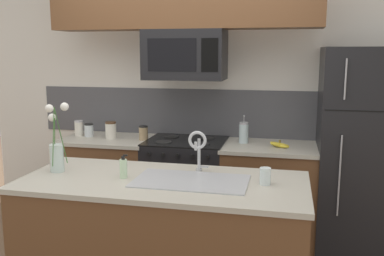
# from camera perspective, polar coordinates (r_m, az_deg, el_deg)

# --- Properties ---
(rear_partition) EXTENTS (5.20, 0.10, 2.60)m
(rear_partition) POSITION_cam_1_polar(r_m,az_deg,el_deg) (4.38, 4.18, 4.02)
(rear_partition) COLOR silver
(rear_partition) RESTS_ON ground
(splash_band) EXTENTS (3.33, 0.01, 0.48)m
(splash_band) POSITION_cam_1_polar(r_m,az_deg,el_deg) (4.40, 0.17, 2.10)
(splash_band) COLOR #4C4C51
(splash_band) RESTS_ON rear_partition
(back_counter_left) EXTENTS (0.89, 0.65, 0.91)m
(back_counter_left) POSITION_cam_1_polar(r_m,az_deg,el_deg) (4.50, -10.97, -6.96)
(back_counter_left) COLOR brown
(back_counter_left) RESTS_ON ground
(back_counter_right) EXTENTS (0.88, 0.65, 0.91)m
(back_counter_right) POSITION_cam_1_polar(r_m,az_deg,el_deg) (4.14, 10.18, -8.44)
(back_counter_right) COLOR brown
(back_counter_right) RESTS_ON ground
(stove_range) EXTENTS (0.76, 0.64, 0.93)m
(stove_range) POSITION_cam_1_polar(r_m,az_deg,el_deg) (4.25, -0.80, -7.74)
(stove_range) COLOR black
(stove_range) RESTS_ON ground
(microwave) EXTENTS (0.74, 0.40, 0.46)m
(microwave) POSITION_cam_1_polar(r_m,az_deg,el_deg) (4.02, -0.91, 9.73)
(microwave) COLOR black
(refrigerator) EXTENTS (0.80, 0.74, 1.80)m
(refrigerator) POSITION_cam_1_polar(r_m,az_deg,el_deg) (4.10, 21.98, -2.77)
(refrigerator) COLOR black
(refrigerator) RESTS_ON ground
(storage_jar_tall) EXTENTS (0.09, 0.09, 0.16)m
(storage_jar_tall) POSITION_cam_1_polar(r_m,az_deg,el_deg) (4.55, -14.83, -0.02)
(storage_jar_tall) COLOR silver
(storage_jar_tall) RESTS_ON back_counter_left
(storage_jar_medium) EXTENTS (0.09, 0.09, 0.13)m
(storage_jar_medium) POSITION_cam_1_polar(r_m,az_deg,el_deg) (4.49, -13.58, -0.28)
(storage_jar_medium) COLOR silver
(storage_jar_medium) RESTS_ON back_counter_left
(storage_jar_short) EXTENTS (0.11, 0.11, 0.17)m
(storage_jar_short) POSITION_cam_1_polar(r_m,az_deg,el_deg) (4.33, -10.77, -0.29)
(storage_jar_short) COLOR silver
(storage_jar_short) RESTS_ON back_counter_left
(storage_jar_squat) EXTENTS (0.09, 0.09, 0.14)m
(storage_jar_squat) POSITION_cam_1_polar(r_m,az_deg,el_deg) (4.22, -6.50, -0.64)
(storage_jar_squat) COLOR #997F5B
(storage_jar_squat) RESTS_ON back_counter_left
(banana_bunch) EXTENTS (0.19, 0.13, 0.08)m
(banana_bunch) POSITION_cam_1_polar(r_m,az_deg,el_deg) (3.95, 11.61, -2.23)
(banana_bunch) COLOR yellow
(banana_bunch) RESTS_ON back_counter_right
(french_press) EXTENTS (0.09, 0.09, 0.27)m
(french_press) POSITION_cam_1_polar(r_m,az_deg,el_deg) (4.08, 6.90, -0.61)
(french_press) COLOR silver
(french_press) RESTS_ON back_counter_right
(island_counter) EXTENTS (1.94, 0.86, 0.91)m
(island_counter) POSITION_cam_1_polar(r_m,az_deg,el_deg) (3.09, -3.79, -14.95)
(island_counter) COLOR brown
(island_counter) RESTS_ON ground
(kitchen_sink) EXTENTS (0.76, 0.44, 0.16)m
(kitchen_sink) POSITION_cam_1_polar(r_m,az_deg,el_deg) (2.90, -0.15, -8.43)
(kitchen_sink) COLOR #ADAFB5
(kitchen_sink) RESTS_ON island_counter
(sink_faucet) EXTENTS (0.14, 0.14, 0.31)m
(sink_faucet) POSITION_cam_1_polar(r_m,az_deg,el_deg) (3.03, 0.79, -2.37)
(sink_faucet) COLOR #B7BABF
(sink_faucet) RESTS_ON island_counter
(dish_soap_bottle) EXTENTS (0.06, 0.05, 0.16)m
(dish_soap_bottle) POSITION_cam_1_polar(r_m,az_deg,el_deg) (2.97, -9.13, -5.31)
(dish_soap_bottle) COLOR beige
(dish_soap_bottle) RESTS_ON island_counter
(drinking_glass) EXTENTS (0.07, 0.07, 0.11)m
(drinking_glass) POSITION_cam_1_polar(r_m,az_deg,el_deg) (2.84, 9.74, -6.35)
(drinking_glass) COLOR silver
(drinking_glass) RESTS_ON island_counter
(flower_vase) EXTENTS (0.16, 0.18, 0.50)m
(flower_vase) POSITION_cam_1_polar(r_m,az_deg,el_deg) (3.22, -17.58, -2.91)
(flower_vase) COLOR silver
(flower_vase) RESTS_ON island_counter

